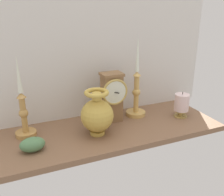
% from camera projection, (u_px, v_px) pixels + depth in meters
% --- Properties ---
extents(ground_plane, '(1.00, 0.36, 0.02)m').
position_uv_depth(ground_plane, '(108.00, 131.00, 1.12)').
color(ground_plane, brown).
extents(back_wall, '(1.20, 0.02, 0.65)m').
position_uv_depth(back_wall, '(92.00, 48.00, 1.16)').
color(back_wall, silver).
rests_on(back_wall, ground_plane).
extents(mantel_clock, '(0.12, 0.10, 0.23)m').
position_uv_depth(mantel_clock, '(112.00, 96.00, 1.16)').
color(mantel_clock, brown).
rests_on(mantel_clock, ground_plane).
extents(candlestick_tall_left, '(0.08, 0.08, 0.34)m').
position_uv_depth(candlestick_tall_left, '(23.00, 113.00, 1.03)').
color(candlestick_tall_left, '#BB8A48').
rests_on(candlestick_tall_left, ground_plane).
extents(candlestick_tall_center, '(0.09, 0.09, 0.38)m').
position_uv_depth(candlestick_tall_center, '(136.00, 95.00, 1.22)').
color(candlestick_tall_center, tan).
rests_on(candlestick_tall_center, ground_plane).
extents(brass_vase_bulbous, '(0.14, 0.14, 0.19)m').
position_uv_depth(brass_vase_bulbous, '(97.00, 114.00, 1.04)').
color(brass_vase_bulbous, gold).
rests_on(brass_vase_bulbous, ground_plane).
extents(pillar_candle_front, '(0.07, 0.07, 0.12)m').
position_uv_depth(pillar_candle_front, '(182.00, 104.00, 1.22)').
color(pillar_candle_front, '#B0914B').
rests_on(pillar_candle_front, ground_plane).
extents(ivy_sprig, '(0.09, 0.06, 0.05)m').
position_uv_depth(ivy_sprig, '(32.00, 144.00, 0.94)').
color(ivy_sprig, '#517C4F').
rests_on(ivy_sprig, ground_plane).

